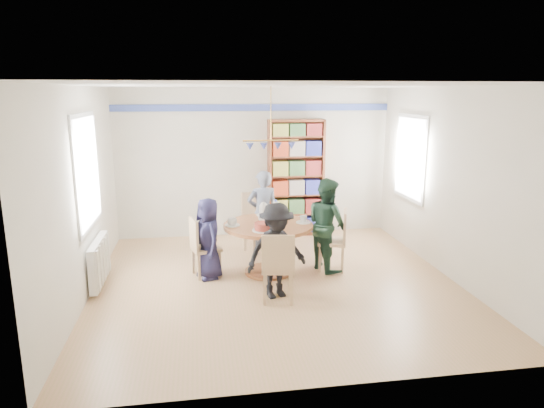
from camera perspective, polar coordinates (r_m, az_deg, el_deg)
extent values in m
plane|color=tan|center=(6.89, 0.52, -9.28)|extent=(5.00, 5.00, 0.00)
plane|color=white|center=(6.38, 0.57, 13.77)|extent=(5.00, 5.00, 0.00)
plane|color=silver|center=(8.94, -2.08, 4.86)|extent=(5.00, 0.00, 5.00)
plane|color=silver|center=(4.13, 6.23, -4.87)|extent=(5.00, 0.00, 5.00)
plane|color=silver|center=(6.58, -21.47, 1.02)|extent=(0.00, 5.00, 5.00)
plane|color=silver|center=(7.33, 20.22, 2.27)|extent=(0.00, 5.00, 5.00)
cube|color=#374A99|center=(8.84, -2.12, 11.27)|extent=(5.00, 0.02, 0.12)
cube|color=white|center=(6.82, -20.99, 3.59)|extent=(0.03, 1.32, 1.52)
cube|color=white|center=(6.82, -20.83, 3.60)|extent=(0.01, 1.20, 1.40)
cube|color=white|center=(8.44, 16.00, 5.25)|extent=(0.03, 1.12, 1.42)
cube|color=white|center=(8.43, 15.87, 5.25)|extent=(0.01, 1.00, 1.30)
cylinder|color=gold|center=(6.88, -0.13, 10.59)|extent=(0.01, 0.01, 0.75)
cylinder|color=gold|center=(6.91, -0.13, 7.48)|extent=(0.80, 0.02, 0.02)
cone|color=#4253B9|center=(6.87, -2.62, 6.77)|extent=(0.11, 0.11, 0.10)
cone|color=#4253B9|center=(6.90, -0.96, 6.81)|extent=(0.11, 0.11, 0.10)
cone|color=#4253B9|center=(6.93, 0.69, 6.84)|extent=(0.11, 0.11, 0.10)
cone|color=#4253B9|center=(6.96, 2.33, 6.86)|extent=(0.11, 0.11, 0.10)
cube|color=silver|center=(7.10, -19.66, -6.37)|extent=(0.10, 1.00, 0.60)
cube|color=silver|center=(6.72, -19.77, -7.47)|extent=(0.02, 0.06, 0.56)
cube|color=silver|center=(6.91, -19.47, -6.90)|extent=(0.02, 0.06, 0.56)
cube|color=silver|center=(7.09, -19.18, -6.36)|extent=(0.02, 0.06, 0.56)
cube|color=silver|center=(7.28, -18.91, -5.85)|extent=(0.02, 0.06, 0.56)
cube|color=silver|center=(7.47, -18.66, -5.36)|extent=(0.02, 0.06, 0.56)
cylinder|color=brown|center=(7.04, -0.45, -2.56)|extent=(1.30, 1.30, 0.05)
cylinder|color=brown|center=(7.15, -0.44, -5.46)|extent=(0.16, 0.16, 0.70)
cylinder|color=brown|center=(7.26, -0.44, -7.93)|extent=(0.70, 0.70, 0.04)
cube|color=tan|center=(7.10, -7.76, -5.20)|extent=(0.47, 0.47, 0.05)
cube|color=tan|center=(6.99, -9.18, -3.58)|extent=(0.13, 0.38, 0.46)
cube|color=tan|center=(7.07, -6.14, -7.07)|extent=(0.04, 0.04, 0.39)
cube|color=tan|center=(7.35, -6.89, -6.30)|extent=(0.04, 0.04, 0.39)
cube|color=tan|center=(6.99, -8.58, -7.38)|extent=(0.04, 0.04, 0.39)
cube|color=tan|center=(7.27, -9.24, -6.59)|extent=(0.04, 0.04, 0.39)
cube|color=tan|center=(7.32, 7.07, -4.41)|extent=(0.51, 0.51, 0.05)
cube|color=tan|center=(7.25, 8.57, -2.64)|extent=(0.16, 0.40, 0.48)
cube|color=tan|center=(7.56, 5.82, -5.64)|extent=(0.05, 0.05, 0.42)
cube|color=tan|center=(7.25, 5.67, -6.46)|extent=(0.05, 0.05, 0.42)
cube|color=tan|center=(7.55, 8.32, -5.73)|extent=(0.05, 0.05, 0.42)
cube|color=tan|center=(7.24, 8.28, -6.56)|extent=(0.05, 0.05, 0.42)
cube|color=tan|center=(8.02, -1.55, -2.48)|extent=(0.56, 0.56, 0.05)
cube|color=tan|center=(8.13, -2.17, -0.36)|extent=(0.43, 0.18, 0.53)
cube|color=tan|center=(7.86, -2.16, -4.69)|extent=(0.05, 0.05, 0.45)
cube|color=tan|center=(8.01, 0.17, -4.34)|extent=(0.05, 0.05, 0.45)
cube|color=tan|center=(8.18, -3.22, -4.00)|extent=(0.05, 0.05, 0.45)
cube|color=tan|center=(8.32, -0.96, -3.68)|extent=(0.05, 0.05, 0.45)
cube|color=tan|center=(6.21, 0.71, -7.50)|extent=(0.47, 0.47, 0.05)
cube|color=tan|center=(5.96, 0.73, -5.93)|extent=(0.41, 0.10, 0.49)
cube|color=tan|center=(6.45, 2.17, -8.88)|extent=(0.04, 0.04, 0.42)
cube|color=tan|center=(6.45, -0.80, -8.88)|extent=(0.04, 0.04, 0.42)
cube|color=tan|center=(6.15, 2.28, -10.03)|extent=(0.04, 0.04, 0.42)
cube|color=tan|center=(6.15, -0.85, -10.03)|extent=(0.04, 0.04, 0.42)
imported|color=#191733|center=(6.96, -7.49, -4.04)|extent=(0.55, 0.67, 1.17)
imported|color=#1C3829|center=(7.26, 6.48, -2.39)|extent=(0.72, 0.82, 1.39)
imported|color=gray|center=(7.87, -1.09, -1.08)|extent=(0.54, 0.38, 1.40)
imported|color=black|center=(6.25, 0.51, -5.53)|extent=(0.91, 0.67, 1.26)
cube|color=brown|center=(8.87, -0.28, 2.98)|extent=(0.04, 0.31, 2.14)
cube|color=brown|center=(9.06, 5.86, 3.13)|extent=(0.04, 0.31, 2.14)
cube|color=brown|center=(8.83, 2.90, 9.79)|extent=(1.02, 0.31, 0.04)
cube|color=brown|center=(9.19, 2.75, -3.35)|extent=(1.02, 0.31, 0.06)
cube|color=brown|center=(9.09, 2.64, 3.21)|extent=(1.02, 0.02, 2.14)
cube|color=brown|center=(9.09, 2.78, -1.07)|extent=(0.96, 0.29, 0.03)
cube|color=brown|center=(9.01, 2.80, 1.14)|extent=(0.96, 0.29, 0.03)
cube|color=brown|center=(8.94, 2.83, 3.38)|extent=(0.96, 0.29, 0.03)
cube|color=brown|center=(8.89, 2.85, 5.65)|extent=(0.96, 0.29, 0.03)
cube|color=brown|center=(8.85, 2.88, 7.94)|extent=(0.96, 0.29, 0.03)
cube|color=#B1391B|center=(9.07, 0.89, -2.49)|extent=(0.28, 0.22, 0.27)
cube|color=beige|center=(9.12, 2.79, -2.40)|extent=(0.28, 0.22, 0.27)
cube|color=#282F94|center=(9.19, 4.66, -2.32)|extent=(0.28, 0.22, 0.27)
cube|color=#B4B348|center=(8.98, 0.90, -0.27)|extent=(0.28, 0.22, 0.27)
cube|color=#40683A|center=(9.04, 2.81, -0.20)|extent=(0.28, 0.22, 0.27)
cube|color=maroon|center=(9.10, 4.70, -0.14)|extent=(0.28, 0.22, 0.27)
cube|color=#B1391B|center=(8.90, 0.91, 1.97)|extent=(0.28, 0.22, 0.27)
cube|color=beige|center=(8.96, 2.84, 2.02)|extent=(0.28, 0.22, 0.27)
cube|color=#282F94|center=(9.03, 4.74, 2.07)|extent=(0.28, 0.22, 0.27)
cube|color=#B4B348|center=(8.84, 0.91, 4.24)|extent=(0.28, 0.22, 0.27)
cube|color=#40683A|center=(8.90, 2.86, 4.28)|extent=(0.28, 0.22, 0.27)
cube|color=maroon|center=(8.97, 4.78, 4.32)|extent=(0.28, 0.22, 0.27)
cube|color=#B1391B|center=(8.80, 0.92, 6.54)|extent=(0.28, 0.22, 0.27)
cube|color=beige|center=(8.85, 2.89, 6.57)|extent=(0.28, 0.22, 0.27)
cube|color=#282F94|center=(8.92, 4.83, 6.58)|extent=(0.28, 0.22, 0.27)
cube|color=#B4B348|center=(8.76, 0.93, 8.72)|extent=(0.28, 0.22, 0.22)
cube|color=#40683A|center=(8.82, 2.91, 8.73)|extent=(0.28, 0.22, 0.22)
cube|color=maroon|center=(8.89, 4.87, 8.73)|extent=(0.28, 0.22, 0.22)
cylinder|color=white|center=(7.08, -0.99, -1.18)|extent=(0.13, 0.13, 0.26)
sphere|color=white|center=(7.05, -0.99, -0.15)|extent=(0.10, 0.10, 0.10)
cylinder|color=silver|center=(7.14, 0.43, -0.87)|extent=(0.08, 0.08, 0.30)
cylinder|color=#4253B9|center=(7.10, 0.44, 0.41)|extent=(0.03, 0.03, 0.03)
cylinder|color=white|center=(7.33, -0.38, -1.68)|extent=(0.33, 0.33, 0.01)
cylinder|color=maroon|center=(7.32, -0.38, -1.26)|extent=(0.26, 0.26, 0.10)
cylinder|color=white|center=(6.71, -0.96, -3.08)|extent=(0.33, 0.33, 0.01)
cylinder|color=maroon|center=(6.69, -0.96, -2.62)|extent=(0.26, 0.26, 0.10)
cylinder|color=white|center=(6.98, -4.70, -2.49)|extent=(0.22, 0.22, 0.01)
imported|color=white|center=(6.96, -4.70, -2.12)|extent=(0.13, 0.13, 0.11)
cylinder|color=white|center=(7.12, 3.71, -2.15)|extent=(0.22, 0.22, 0.01)
imported|color=white|center=(7.11, 3.72, -1.80)|extent=(0.11, 0.11, 0.10)
cylinder|color=white|center=(7.53, -1.03, -1.29)|extent=(0.22, 0.22, 0.01)
imported|color=white|center=(7.52, -1.03, -0.94)|extent=(0.13, 0.13, 0.11)
cylinder|color=white|center=(6.54, 0.23, -3.52)|extent=(0.22, 0.22, 0.01)
imported|color=white|center=(6.52, 0.23, -3.14)|extent=(0.11, 0.11, 0.10)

